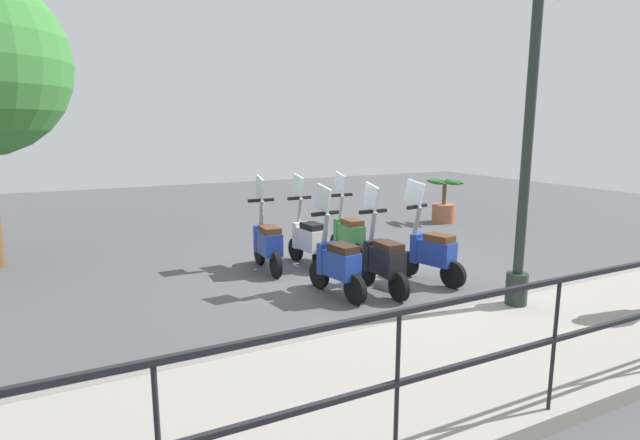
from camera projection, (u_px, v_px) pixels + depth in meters
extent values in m
plane|color=#4C4C4F|center=(354.00, 275.00, 7.93)|extent=(28.00, 28.00, 0.00)
cube|color=gray|center=(513.00, 349.00, 5.11)|extent=(2.20, 20.00, 0.15)
cube|color=gray|center=(444.00, 315.00, 6.03)|extent=(0.10, 20.00, 0.15)
cube|color=black|center=(621.00, 268.00, 4.03)|extent=(0.04, 16.00, 0.04)
cube|color=black|center=(615.00, 323.00, 4.11)|extent=(0.04, 16.00, 0.04)
cylinder|color=black|center=(554.00, 346.00, 3.80)|extent=(0.03, 0.03, 1.05)
cylinder|color=black|center=(397.00, 391.00, 3.15)|extent=(0.03, 0.03, 1.05)
cylinder|color=#232D28|center=(517.00, 289.00, 6.17)|extent=(0.26, 0.26, 0.40)
cylinder|color=#232D28|center=(528.00, 138.00, 5.83)|extent=(0.12, 0.12, 4.08)
cylinder|color=#9E5B3D|center=(443.00, 213.00, 12.29)|extent=(0.56, 0.56, 0.45)
cylinder|color=brown|center=(444.00, 194.00, 12.20)|extent=(0.10, 0.10, 0.50)
ellipsoid|color=#2D6B2D|center=(438.00, 181.00, 12.37)|extent=(0.56, 0.16, 0.10)
ellipsoid|color=#2D6B2D|center=(452.00, 183.00, 11.93)|extent=(0.56, 0.16, 0.10)
ellipsoid|color=#2D6B2D|center=(437.00, 182.00, 12.04)|extent=(0.56, 0.16, 0.10)
ellipsoid|color=#2D6B2D|center=(453.00, 181.00, 12.26)|extent=(0.56, 0.16, 0.10)
ellipsoid|color=#2D6B2D|center=(434.00, 182.00, 12.23)|extent=(0.56, 0.16, 0.10)
ellipsoid|color=#2D6B2D|center=(456.00, 182.00, 12.07)|extent=(0.56, 0.16, 0.10)
cylinder|color=black|center=(407.00, 264.00, 7.85)|extent=(0.41, 0.19, 0.40)
cylinder|color=black|center=(453.00, 275.00, 7.25)|extent=(0.41, 0.19, 0.40)
cube|color=navy|center=(435.00, 252.00, 7.44)|extent=(0.65, 0.43, 0.36)
cube|color=navy|center=(419.00, 247.00, 7.64)|extent=(0.20, 0.32, 0.44)
cube|color=#4C2D19|center=(439.00, 238.00, 7.34)|extent=(0.46, 0.36, 0.10)
cylinder|color=gray|center=(416.00, 224.00, 7.62)|extent=(0.20, 0.12, 0.55)
cube|color=black|center=(417.00, 206.00, 7.57)|extent=(0.18, 0.44, 0.05)
cube|color=silver|center=(414.00, 193.00, 7.58)|extent=(0.38, 0.14, 0.42)
cylinder|color=black|center=(366.00, 271.00, 7.44)|extent=(0.40, 0.08, 0.40)
cylinder|color=black|center=(399.00, 287.00, 6.71)|extent=(0.40, 0.08, 0.40)
cube|color=black|center=(386.00, 261.00, 6.95)|extent=(0.60, 0.28, 0.36)
cube|color=black|center=(374.00, 255.00, 7.20)|extent=(0.12, 0.30, 0.44)
cube|color=black|center=(389.00, 246.00, 6.84)|extent=(0.40, 0.26, 0.10)
cylinder|color=gray|center=(373.00, 230.00, 7.18)|extent=(0.18, 0.07, 0.55)
cube|color=black|center=(373.00, 211.00, 7.13)|extent=(0.06, 0.44, 0.05)
cube|color=silver|center=(371.00, 197.00, 7.15)|extent=(0.39, 0.03, 0.42)
cylinder|color=black|center=(319.00, 275.00, 7.26)|extent=(0.41, 0.14, 0.40)
cylinder|color=black|center=(355.00, 290.00, 6.60)|extent=(0.41, 0.14, 0.40)
cube|color=navy|center=(340.00, 264.00, 6.81)|extent=(0.63, 0.37, 0.36)
cube|color=navy|center=(328.00, 258.00, 7.04)|extent=(0.16, 0.31, 0.44)
cube|color=black|center=(343.00, 248.00, 6.71)|extent=(0.43, 0.32, 0.10)
cylinder|color=gray|center=(325.00, 233.00, 7.02)|extent=(0.19, 0.10, 0.55)
cube|color=black|center=(325.00, 213.00, 6.97)|extent=(0.12, 0.44, 0.05)
cube|color=silver|center=(323.00, 199.00, 6.98)|extent=(0.39, 0.09, 0.42)
cylinder|color=black|center=(337.00, 244.00, 9.14)|extent=(0.40, 0.09, 0.40)
cylinder|color=black|center=(359.00, 255.00, 8.40)|extent=(0.40, 0.09, 0.40)
cube|color=#2D6B38|center=(350.00, 235.00, 8.64)|extent=(0.61, 0.30, 0.36)
cube|color=#2D6B38|center=(342.00, 230.00, 8.89)|extent=(0.13, 0.30, 0.44)
cube|color=#4C2D19|center=(352.00, 222.00, 8.54)|extent=(0.41, 0.27, 0.10)
cylinder|color=gray|center=(341.00, 210.00, 8.88)|extent=(0.18, 0.08, 0.55)
cube|color=black|center=(341.00, 195.00, 8.83)|extent=(0.07, 0.44, 0.05)
cube|color=silver|center=(339.00, 183.00, 8.85)|extent=(0.39, 0.04, 0.42)
cylinder|color=black|center=(296.00, 249.00, 8.77)|extent=(0.41, 0.12, 0.40)
cylinder|color=black|center=(321.00, 260.00, 8.08)|extent=(0.41, 0.12, 0.40)
cube|color=beige|center=(310.00, 239.00, 8.30)|extent=(0.62, 0.33, 0.36)
cube|color=beige|center=(301.00, 235.00, 8.54)|extent=(0.15, 0.31, 0.44)
cube|color=black|center=(312.00, 226.00, 8.20)|extent=(0.42, 0.29, 0.10)
cylinder|color=gray|center=(300.00, 214.00, 8.52)|extent=(0.19, 0.09, 0.55)
cube|color=black|center=(299.00, 198.00, 8.47)|extent=(0.10, 0.44, 0.05)
cube|color=silver|center=(298.00, 186.00, 8.49)|extent=(0.39, 0.06, 0.42)
cylinder|color=black|center=(260.00, 253.00, 8.52)|extent=(0.40, 0.10, 0.40)
cylinder|color=black|center=(276.00, 265.00, 7.77)|extent=(0.40, 0.10, 0.40)
cube|color=navy|center=(269.00, 243.00, 8.02)|extent=(0.61, 0.30, 0.36)
cube|color=navy|center=(263.00, 238.00, 8.27)|extent=(0.13, 0.30, 0.44)
cube|color=#4C2D19|center=(270.00, 230.00, 7.91)|extent=(0.41, 0.28, 0.10)
cylinder|color=gray|center=(261.00, 217.00, 8.26)|extent=(0.19, 0.08, 0.55)
cube|color=black|center=(261.00, 200.00, 8.21)|extent=(0.08, 0.44, 0.05)
cube|color=silver|center=(260.00, 188.00, 8.23)|extent=(0.39, 0.05, 0.42)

